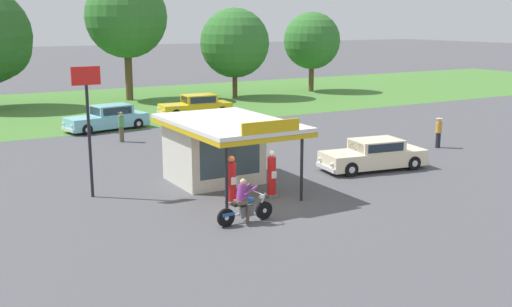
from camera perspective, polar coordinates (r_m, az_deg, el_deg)
ground_plane at (r=23.11m, az=0.56°, el=-4.84°), size 300.00×300.00×0.00m
grass_verge_strip at (r=50.73m, az=-17.02°, el=4.05°), size 120.00×24.00×0.01m
service_station_kiosk at (r=25.93m, az=-3.62°, el=0.84°), size 4.12×6.56×3.29m
gas_pump_nearside at (r=23.16m, az=-2.28°, el=-2.64°), size 0.44×0.44×1.85m
gas_pump_offside at (r=24.00m, az=1.47°, el=-2.08°), size 0.44×0.44×1.87m
motorcycle_with_rider at (r=20.97m, az=-1.10°, el=-4.78°), size 2.17×0.70×1.58m
featured_classic_sedan at (r=29.00m, az=10.88°, el=-0.17°), size 5.27×2.51×1.41m
parked_car_back_row_centre_right at (r=39.96m, az=-13.59°, el=3.17°), size 5.51×2.68×1.56m
parked_car_back_row_far_left at (r=45.05m, az=-5.56°, el=4.43°), size 5.48×2.32×1.50m
bystander_leaning_by_kiosk at (r=35.70m, az=-12.40°, el=2.53°), size 0.38×0.38×1.73m
bystander_standing_back_lot at (r=34.72m, az=16.59°, el=1.94°), size 0.36×0.36×1.64m
tree_oak_right at (r=54.22m, az=-11.86°, el=12.20°), size 6.95×6.95×10.55m
tree_oak_far_left at (r=54.88m, az=-2.00°, el=10.22°), size 6.10×6.10×7.89m
tree_oak_distant_spare at (r=60.11m, az=5.30°, el=10.32°), size 5.44×5.44×7.60m
roadside_pole_sign at (r=24.34m, az=-15.36°, el=3.94°), size 1.10×0.12×5.10m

